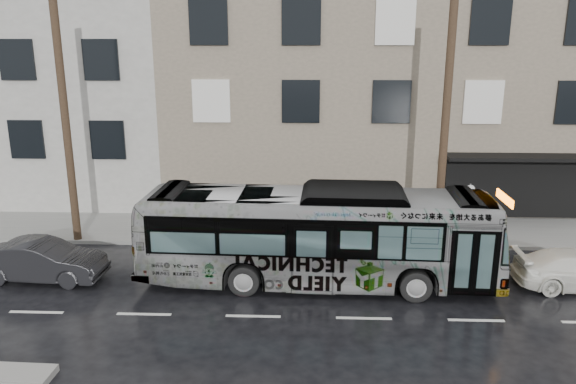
% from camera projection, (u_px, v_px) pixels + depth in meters
% --- Properties ---
extents(ground, '(120.00, 120.00, 0.00)m').
position_uv_depth(ground, '(261.00, 280.00, 18.66)').
color(ground, black).
rests_on(ground, ground).
extents(sidewalk, '(90.00, 3.60, 0.15)m').
position_uv_depth(sidewalk, '(271.00, 230.00, 23.36)').
color(sidewalk, gray).
rests_on(sidewalk, ground).
extents(building_taupe, '(20.00, 12.00, 11.00)m').
position_uv_depth(building_taupe, '(376.00, 83.00, 29.25)').
color(building_taupe, gray).
rests_on(building_taupe, ground).
extents(utility_pole_front, '(0.30, 0.30, 9.00)m').
position_uv_depth(utility_pole_front, '(445.00, 127.00, 20.36)').
color(utility_pole_front, '#423121').
rests_on(utility_pole_front, sidewalk).
extents(utility_pole_rear, '(0.30, 0.30, 9.00)m').
position_uv_depth(utility_pole_rear, '(66.00, 125.00, 20.89)').
color(utility_pole_rear, '#423121').
rests_on(utility_pole_rear, sidewalk).
extents(sign_post, '(0.06, 0.06, 2.40)m').
position_uv_depth(sign_post, '(468.00, 214.00, 21.20)').
color(sign_post, slate).
rests_on(sign_post, sidewalk).
extents(bus, '(11.66, 3.14, 3.22)m').
position_uv_depth(bus, '(317.00, 236.00, 18.12)').
color(bus, '#B2B2B2').
rests_on(bus, ground).
extents(dark_sedan, '(4.17, 1.67, 1.35)m').
position_uv_depth(dark_sedan, '(42.00, 261.00, 18.55)').
color(dark_sedan, black).
rests_on(dark_sedan, ground).
extents(slush_pile, '(1.83, 0.86, 0.18)m').
position_uv_depth(slush_pile, '(15.00, 375.00, 13.27)').
color(slush_pile, gray).
rests_on(slush_pile, ground).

